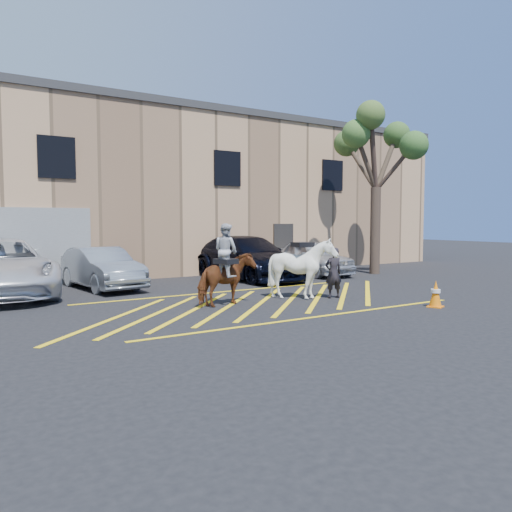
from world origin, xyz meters
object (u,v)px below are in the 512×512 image
car_white_suv (312,257)px  tree (376,143)px  traffic_cone (436,294)px  car_silver_sedan (101,268)px  car_blue_suv (248,257)px  saddled_white (302,268)px  handler (333,273)px  mounted_bay (226,273)px

car_white_suv → tree: size_ratio=0.60×
traffic_cone → tree: 10.13m
car_silver_sedan → traffic_cone: bearing=-59.5°
car_blue_suv → car_white_suv: (3.18, -0.21, -0.11)m
car_white_suv → traffic_cone: (-2.44, -8.27, -0.39)m
car_blue_suv → saddled_white: size_ratio=3.24×
car_blue_suv → handler: bearing=-97.9°
car_blue_suv → mounted_bay: (-3.91, -5.21, 0.06)m
traffic_cone → tree: (4.97, 7.04, 5.33)m
handler → mounted_bay: size_ratio=0.68×
handler → traffic_cone: (1.25, -2.71, -0.40)m
car_silver_sedan → saddled_white: (4.43, -5.49, 0.20)m
car_silver_sedan → saddled_white: bearing=-58.1°
car_blue_suv → car_silver_sedan: bearing=176.2°
tree → saddled_white: bearing=-150.9°
tree → handler: bearing=-145.2°
mounted_bay → car_white_suv: bearing=35.2°
tree → car_blue_suv: bearing=165.9°
handler → car_white_suv: bearing=-112.9°
car_silver_sedan → mounted_bay: (1.93, -5.32, 0.20)m
handler → saddled_white: 0.97m
saddled_white → tree: size_ratio=0.25×
car_white_suv → saddled_white: 6.91m
mounted_bay → car_blue_suv: bearing=53.1°
saddled_white → car_blue_suv: bearing=75.4°
car_white_suv → mounted_bay: 8.67m
car_white_suv → traffic_cone: car_white_suv is taller
car_silver_sedan → car_white_suv: (9.01, -0.32, 0.04)m
tree → car_white_suv: bearing=154.1°
car_blue_suv → tree: 7.61m
car_blue_suv → traffic_cone: bearing=-87.8°
car_blue_suv → saddled_white: 5.56m
car_silver_sedan → handler: size_ratio=2.83×
car_silver_sedan → car_white_suv: bearing=-9.0°
car_white_suv → saddled_white: bearing=-126.5°
car_silver_sedan → mounted_bay: size_ratio=1.92×
handler → traffic_cone: bearing=125.5°
car_blue_suv → saddled_white: (-1.40, -5.38, 0.06)m
car_silver_sedan → car_white_suv: car_white_suv is taller
car_silver_sedan → mounted_bay: bearing=-77.1°
car_silver_sedan → traffic_cone: size_ratio=5.93×
car_blue_suv → traffic_cone: 8.52m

